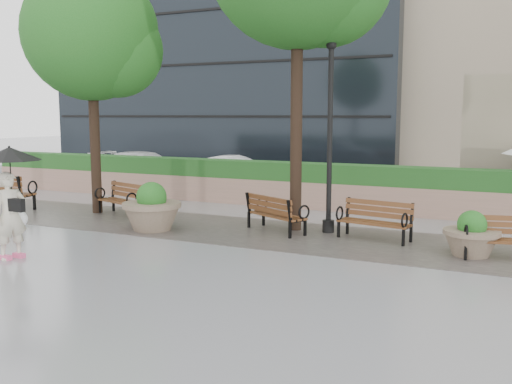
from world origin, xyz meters
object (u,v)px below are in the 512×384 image
at_px(bench_2, 276,221).
at_px(car_right, 236,172).
at_px(pedestrian, 10,191).
at_px(bench_3, 374,229).
at_px(bench_4, 504,247).
at_px(car_left, 146,168).
at_px(planter_left, 152,212).
at_px(bench_0, 2,199).
at_px(bench_1, 122,206).
at_px(lamppost, 330,149).
at_px(planter_right, 471,238).

xyz_separation_m(bench_2, car_right, (-4.62, 6.88, 0.35)).
bearing_deg(pedestrian, bench_3, -29.79).
xyz_separation_m(bench_4, car_left, (-13.51, 6.98, 0.41)).
distance_m(bench_3, planter_left, 5.29).
distance_m(bench_0, car_left, 6.96).
xyz_separation_m(bench_1, car_right, (0.13, 6.65, 0.35)).
height_order(bench_3, lamppost, lamppost).
xyz_separation_m(bench_2, bench_4, (5.04, -0.54, -0.01)).
relative_size(bench_1, bench_4, 1.07).
distance_m(bench_0, bench_1, 3.90).
relative_size(bench_4, planter_left, 1.17).
bearing_deg(lamppost, car_right, 132.08).
distance_m(planter_left, planter_right, 7.25).
bearing_deg(lamppost, bench_1, -177.63).
bearing_deg(bench_4, bench_0, 166.52).
height_order(bench_0, planter_right, bench_0).
bearing_deg(car_left, planter_left, -146.19).
relative_size(car_right, pedestrian, 1.72).
xyz_separation_m(car_left, pedestrian, (4.84, -10.95, 0.67)).
bearing_deg(lamppost, bench_4, -14.57).
height_order(bench_2, planter_left, planter_left).
xyz_separation_m(bench_4, lamppost, (-3.88, 1.01, 1.74)).
height_order(bench_2, planter_right, planter_right).
bearing_deg(bench_0, bench_4, 173.48).
relative_size(bench_4, planter_right, 1.50).
bearing_deg(bench_4, bench_1, 162.20).
relative_size(bench_0, car_right, 0.54).
bearing_deg(car_left, bench_3, -123.46).
xyz_separation_m(bench_0, bench_4, (13.61, -0.04, -0.07)).
height_order(bench_0, bench_1, bench_0).
relative_size(planter_right, pedestrian, 0.51).
bearing_deg(lamppost, car_left, 148.18).
bearing_deg(bench_0, car_right, -124.55).
bearing_deg(bench_3, car_left, 159.69).
height_order(planter_right, car_left, car_left).
distance_m(bench_0, bench_3, 10.94).
xyz_separation_m(bench_4, planter_left, (-7.83, -0.56, 0.22)).
xyz_separation_m(bench_3, car_right, (-6.97, 6.75, 0.36)).
bearing_deg(bench_3, bench_2, -166.85).
bearing_deg(car_left, bench_4, -120.50).
height_order(bench_4, planter_left, planter_left).
bearing_deg(car_right, bench_1, 173.96).
distance_m(bench_3, lamppost, 2.13).
distance_m(bench_1, car_right, 6.66).
bearing_deg(bench_1, car_right, 107.50).
height_order(bench_4, car_right, car_right).
height_order(bench_3, planter_right, planter_right).
bearing_deg(pedestrian, lamppost, -21.51).
distance_m(bench_1, planter_left, 2.37).
bearing_deg(planter_left, bench_0, 174.15).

